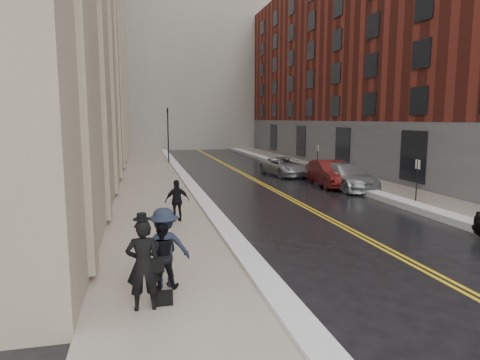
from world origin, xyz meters
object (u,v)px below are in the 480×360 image
car_silver_far (285,166)px  pedestrian_c (177,201)px  pedestrian_b (164,247)px  car_silver_near (345,176)px  car_maroon (330,173)px  pedestrian_main (143,265)px  pedestrian_a (162,255)px

car_silver_far → pedestrian_c: 15.99m
car_silver_far → pedestrian_b: (-9.93, -19.79, 0.44)m
car_silver_near → car_silver_far: size_ratio=1.08×
car_maroon → car_silver_near: 1.20m
pedestrian_main → pedestrian_c: (1.38, 7.83, -0.15)m
car_maroon → pedestrian_a: pedestrian_a is taller
pedestrian_main → pedestrian_a: 1.21m
car_maroon → pedestrian_c: (-10.14, -7.70, 0.17)m
car_silver_far → pedestrian_c: pedestrian_c is taller
pedestrian_main → pedestrian_b: size_ratio=1.02×
pedestrian_a → car_silver_far: bearing=-111.4°
pedestrian_a → pedestrian_c: 6.78m
car_silver_far → pedestrian_b: bearing=-124.6°
car_maroon → pedestrian_a: size_ratio=3.01×
pedestrian_a → pedestrian_b: (0.06, 0.10, 0.15)m
car_silver_far → pedestrian_c: size_ratio=2.95×
pedestrian_a → pedestrian_c: pedestrian_c is taller
car_silver_near → pedestrian_c: (-10.60, -6.59, 0.21)m
car_silver_near → car_silver_far: (-1.54, 6.59, -0.09)m
car_silver_far → car_maroon: bearing=-86.8°
pedestrian_b → pedestrian_c: pedestrian_b is taller
car_maroon → pedestrian_b: size_ratio=2.53×
car_silver_near → car_silver_far: 6.77m
pedestrian_main → pedestrian_b: pedestrian_main is taller
car_maroon → pedestrian_c: bearing=-138.9°
car_silver_near → pedestrian_main: 18.74m
car_maroon → pedestrian_c: size_ratio=2.95×
car_maroon → pedestrian_a: (-11.08, -14.42, 0.16)m
car_silver_far → pedestrian_a: 22.26m
pedestrian_main → pedestrian_a: (0.44, 1.11, -0.17)m
car_maroon → pedestrian_main: 19.33m
car_silver_near → pedestrian_b: (-11.48, -13.20, 0.35)m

